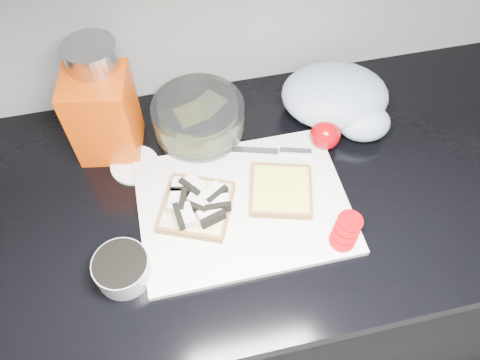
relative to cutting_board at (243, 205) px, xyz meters
name	(u,v)px	position (x,y,z in m)	size (l,w,h in m)	color
base_cabinet	(239,280)	(0.00, 0.04, -0.48)	(3.50, 0.60, 0.86)	black
countertop	(238,194)	(0.00, 0.04, -0.03)	(3.50, 0.64, 0.04)	black
cutting_board	(243,205)	(0.00, 0.00, 0.00)	(0.40, 0.30, 0.01)	white
bread_left	(197,205)	(-0.09, 0.01, 0.02)	(0.17, 0.17, 0.04)	beige
bread_right	(281,190)	(0.08, 0.01, 0.01)	(0.15, 0.15, 0.02)	beige
tomato_slices	(346,231)	(0.17, -0.10, 0.01)	(0.09, 0.09, 0.02)	#AA0309
knife	(274,151)	(0.09, 0.11, 0.01)	(0.21, 0.07, 0.01)	silver
seed_tub	(122,268)	(-0.24, -0.09, 0.02)	(0.10, 0.10, 0.05)	#979C9C
tub_lid	(135,165)	(-0.20, 0.15, 0.00)	(0.10, 0.10, 0.01)	white
glass_bowl	(199,119)	(-0.05, 0.21, 0.03)	(0.19, 0.19, 0.08)	silver
bread_bag	(104,115)	(-0.23, 0.21, 0.09)	(0.12, 0.11, 0.19)	red
steel_canister	(104,93)	(-0.23, 0.25, 0.11)	(0.10, 0.10, 0.23)	#A7A6AB
grocery_bag	(339,99)	(0.25, 0.19, 0.04)	(0.27, 0.25, 0.10)	silver
whole_tomatoes	(325,135)	(0.20, 0.11, 0.03)	(0.06, 0.06, 0.06)	#AA0309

